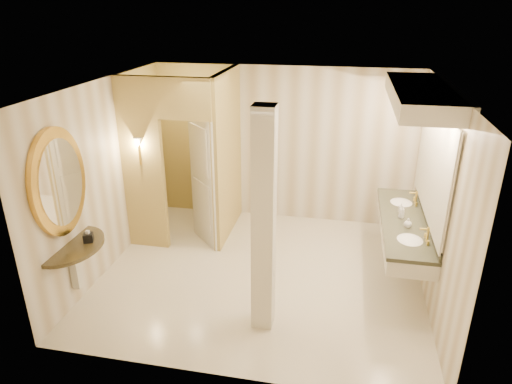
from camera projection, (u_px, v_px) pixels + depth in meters
floor at (261, 274)px, 6.63m from camera, size 4.50×4.50×0.00m
ceiling at (262, 86)px, 5.58m from camera, size 4.50×4.50×0.00m
wall_back at (283, 145)px, 7.91m from camera, size 4.50×0.02×2.70m
wall_front at (222, 266)px, 4.30m from camera, size 4.50×0.02×2.70m
wall_left at (107, 176)px, 6.51m from camera, size 0.02×4.00×2.70m
wall_right at (438, 201)px, 5.70m from camera, size 0.02×4.00×2.70m
toilet_closet at (202, 158)px, 7.16m from camera, size 1.50×1.55×2.70m
wall_sconce at (138, 143)px, 6.69m from camera, size 0.14×0.14×0.42m
vanity at (415, 168)px, 6.00m from camera, size 0.75×2.39×2.09m
console_shelf at (63, 210)px, 5.47m from camera, size 1.02×1.02×1.96m
pillar at (264, 224)px, 5.10m from camera, size 0.25×0.25×2.70m
tissue_box at (88, 238)px, 5.70m from camera, size 0.15×0.15×0.11m
toilet at (217, 198)px, 8.24m from camera, size 0.65×0.84×0.76m
soap_bottle_a at (401, 208)px, 6.49m from camera, size 0.08×0.08×0.14m
soap_bottle_b at (408, 223)px, 6.06m from camera, size 0.11×0.11×0.13m
soap_bottle_c at (402, 212)px, 6.30m from camera, size 0.08×0.08×0.19m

